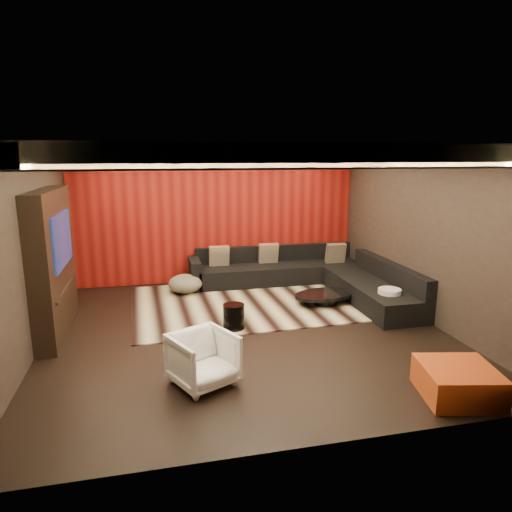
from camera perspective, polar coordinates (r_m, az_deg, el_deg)
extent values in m
cube|color=black|center=(7.26, -1.26, -9.32)|extent=(6.00, 6.00, 0.02)
cube|color=silver|center=(6.74, -1.38, 13.52)|extent=(6.00, 6.00, 0.02)
cube|color=black|center=(9.79, -4.89, 4.92)|extent=(6.00, 0.02, 2.80)
cube|color=black|center=(6.93, -26.50, 0.43)|extent=(0.02, 6.00, 2.80)
cube|color=black|center=(8.02, 20.27, 2.48)|extent=(0.02, 6.00, 2.80)
cube|color=#6B0C0A|center=(9.75, -4.86, 4.89)|extent=(5.98, 0.05, 2.78)
cube|color=silver|center=(9.40, -4.77, 12.49)|extent=(6.00, 0.60, 0.22)
cube|color=silver|center=(4.13, 6.36, 12.35)|extent=(6.00, 0.60, 0.22)
cube|color=silver|center=(6.74, -24.99, 11.35)|extent=(0.60, 4.80, 0.22)
cube|color=silver|center=(7.75, 19.04, 11.85)|extent=(0.60, 4.80, 0.22)
cube|color=#FFD899|center=(9.06, -4.44, 11.92)|extent=(4.80, 0.08, 0.04)
cube|color=#FFD899|center=(4.45, 4.87, 11.24)|extent=(4.80, 0.08, 0.04)
cube|color=#FFD899|center=(6.68, -22.01, 10.83)|extent=(0.08, 4.80, 0.04)
cube|color=#FFD899|center=(7.57, 16.76, 11.31)|extent=(0.08, 4.80, 0.04)
cube|color=black|center=(7.53, -24.08, -0.80)|extent=(0.30, 2.00, 2.20)
cube|color=black|center=(7.43, -23.11, 1.88)|extent=(0.04, 1.30, 0.80)
cube|color=black|center=(7.59, -22.62, -3.68)|extent=(0.04, 1.60, 0.04)
cube|color=#BBB189|center=(8.51, -1.70, -5.84)|extent=(4.10, 3.14, 0.02)
cylinder|color=black|center=(8.49, 8.64, -5.24)|extent=(1.36, 1.36, 0.20)
cylinder|color=black|center=(7.22, -2.79, -7.55)|extent=(0.35, 0.35, 0.39)
ellipsoid|color=beige|center=(9.13, -8.81, -3.43)|extent=(0.87, 0.87, 0.37)
cylinder|color=silver|center=(8.10, 16.27, -5.61)|extent=(0.50, 0.50, 0.48)
cube|color=#A52515|center=(5.83, 23.90, -14.20)|extent=(0.95, 0.95, 0.36)
imported|color=white|center=(5.59, -6.60, -12.71)|extent=(0.92, 0.93, 0.64)
cube|color=black|center=(9.84, 2.85, -2.14)|extent=(3.50, 0.90, 0.40)
cube|color=black|center=(10.08, 2.34, 0.41)|extent=(3.50, 0.20, 0.35)
cube|color=black|center=(8.73, 14.28, -4.45)|extent=(0.90, 2.60, 0.40)
cube|color=black|center=(8.80, 16.45, -1.91)|extent=(0.20, 2.60, 0.35)
cube|color=black|center=(9.49, -7.66, -2.16)|extent=(0.20, 0.90, 0.60)
cube|color=#C8B193|center=(9.96, 9.92, 0.35)|extent=(0.42, 0.20, 0.44)
cube|color=#C8B193|center=(9.81, 1.55, 0.35)|extent=(0.42, 0.20, 0.44)
cube|color=#C8B193|center=(9.58, -4.64, 0.01)|extent=(0.42, 0.20, 0.44)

